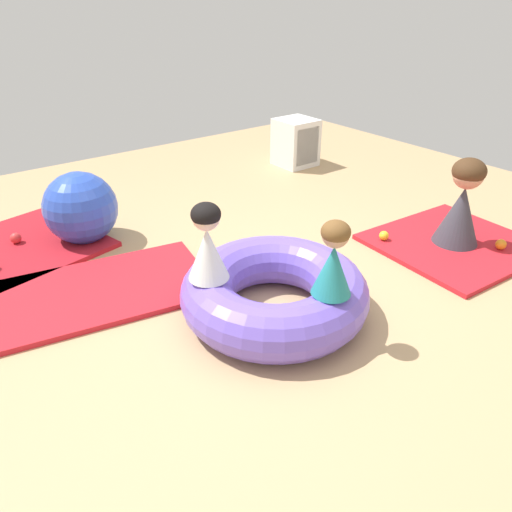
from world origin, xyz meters
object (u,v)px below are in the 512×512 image
object	(u,v)px
inflatable_cushion	(274,292)
storage_cube	(297,143)
play_ball_red	(16,238)
exercise_ball_large	(81,208)
child_in_teal	(334,259)
child_in_white	(207,243)
play_ball_orange	(501,244)
adult_seated	(462,203)
play_ball_yellow	(384,236)

from	to	relation	value
inflatable_cushion	storage_cube	distance (m)	3.21
play_ball_red	exercise_ball_large	distance (m)	0.60
inflatable_cushion	child_in_teal	distance (m)	0.59
child_in_white	exercise_ball_large	distance (m)	1.72
child_in_white	play_ball_red	world-z (taller)	child_in_white
play_ball_orange	play_ball_red	bearing A→B (deg)	141.22
exercise_ball_large	adult_seated	bearing A→B (deg)	-39.03
child_in_teal	adult_seated	bearing A→B (deg)	-64.19
child_in_teal	adult_seated	xyz separation A→B (m)	(1.77, 0.27, -0.19)
play_ball_yellow	inflatable_cushion	bearing A→B (deg)	-170.42
child_in_white	adult_seated	distance (m)	2.28
play_ball_orange	storage_cube	world-z (taller)	storage_cube
child_in_white	play_ball_orange	xyz separation A→B (m)	(2.43, -0.63, -0.51)
inflatable_cushion	storage_cube	size ratio (longest dim) A/B	2.22
adult_seated	storage_cube	world-z (taller)	adult_seated
adult_seated	play_ball_orange	bearing A→B (deg)	113.18
adult_seated	play_ball_red	distance (m)	3.73
inflatable_cushion	play_ball_red	xyz separation A→B (m)	(-1.12, 2.08, -0.09)
storage_cube	play_ball_red	bearing A→B (deg)	-176.11
play_ball_red	exercise_ball_large	world-z (taller)	exercise_ball_large
child_in_white	play_ball_red	distance (m)	2.11
inflatable_cushion	play_ball_orange	distance (m)	2.09
adult_seated	storage_cube	size ratio (longest dim) A/B	1.31
child_in_white	play_ball_red	bearing A→B (deg)	29.52
child_in_white	play_ball_orange	distance (m)	2.56
inflatable_cushion	child_in_white	xyz separation A→B (m)	(-0.39, 0.17, 0.42)
adult_seated	play_ball_orange	size ratio (longest dim) A/B	8.44
play_ball_red	play_ball_orange	xyz separation A→B (m)	(3.16, -2.54, -0.00)
child_in_teal	play_ball_orange	world-z (taller)	child_in_teal
play_ball_red	storage_cube	size ratio (longest dim) A/B	0.16
adult_seated	exercise_ball_large	distance (m)	3.18
child_in_teal	play_ball_red	world-z (taller)	child_in_teal
child_in_white	exercise_ball_large	world-z (taller)	child_in_white
play_ball_yellow	exercise_ball_large	size ratio (longest dim) A/B	0.13
play_ball_orange	child_in_teal	bearing A→B (deg)	178.78
child_in_teal	inflatable_cushion	bearing A→B (deg)	29.17
adult_seated	exercise_ball_large	bearing A→B (deg)	-46.63
adult_seated	child_in_teal	bearing A→B (deg)	0.96
adult_seated	play_ball_red	size ratio (longest dim) A/B	8.07
inflatable_cushion	child_in_white	world-z (taller)	child_in_white
adult_seated	play_ball_yellow	bearing A→B (deg)	-48.03
inflatable_cushion	play_ball_red	distance (m)	2.37
adult_seated	play_ball_red	bearing A→B (deg)	-44.45
child_in_teal	storage_cube	world-z (taller)	child_in_teal
play_ball_red	exercise_ball_large	xyz separation A→B (m)	(0.51, -0.23, 0.22)
child_in_teal	play_ball_yellow	size ratio (longest dim) A/B	5.75
play_ball_orange	play_ball_yellow	world-z (taller)	play_ball_orange
play_ball_red	storage_cube	world-z (taller)	storage_cube
child_in_white	storage_cube	bearing A→B (deg)	-42.20
exercise_ball_large	play_ball_orange	bearing A→B (deg)	-41.04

